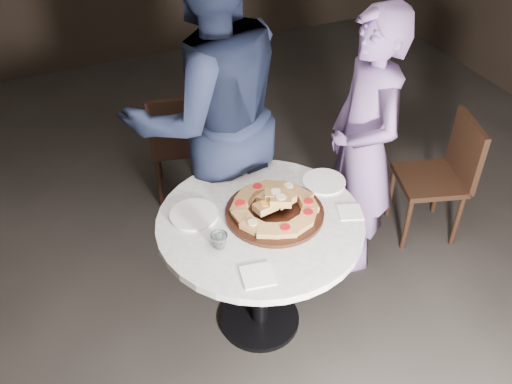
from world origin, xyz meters
TOP-DOWN VIEW (x-y plane):
  - floor at (0.00, 0.00)m, footprint 7.00×7.00m
  - table at (-0.09, -0.00)m, footprint 1.29×1.29m
  - serving_board at (-0.02, 0.01)m, footprint 0.59×0.59m
  - focaccia_pile at (-0.01, 0.01)m, footprint 0.42×0.42m
  - plate_left at (-0.37, 0.15)m, footprint 0.24×0.24m
  - plate_right at (0.32, 0.13)m, footprint 0.22×0.22m
  - water_glass at (-0.33, -0.10)m, footprint 0.08×0.08m
  - napkin_near at (-0.25, -0.32)m, footprint 0.15×0.15m
  - napkin_far at (0.32, -0.13)m, footprint 0.14×0.14m
  - chair_far at (-0.12, 1.19)m, footprint 0.47×0.48m
  - chair_right at (1.23, 0.24)m, footprint 0.48×0.47m
  - diner_navy at (-0.10, 0.63)m, footprint 0.98×0.78m
  - diner_teal at (0.63, 0.27)m, footprint 0.45×0.61m

SIDE VIEW (x-z plane):
  - floor at x=0.00m, z-range 0.00..0.00m
  - chair_right at x=1.23m, z-range 0.06..0.86m
  - chair_far at x=-0.12m, z-range 0.06..0.89m
  - table at x=-0.09m, z-range 0.23..0.97m
  - napkin_far at x=0.32m, z-range 0.73..0.74m
  - napkin_near at x=-0.25m, z-range 0.73..0.74m
  - plate_right at x=0.32m, z-range 0.73..0.75m
  - plate_left at x=-0.37m, z-range 0.73..0.75m
  - serving_board at x=-0.02m, z-range 0.73..0.76m
  - water_glass at x=-0.33m, z-range 0.73..0.81m
  - diner_teal at x=0.63m, z-range 0.00..1.56m
  - focaccia_pile at x=-0.01m, z-range 0.73..0.84m
  - diner_navy at x=-0.10m, z-range 0.00..1.93m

